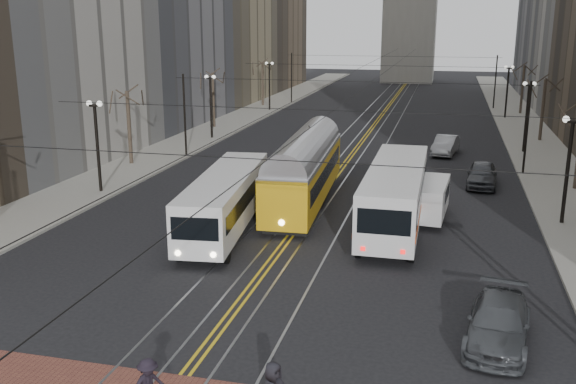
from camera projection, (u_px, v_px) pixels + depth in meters
The scene contains 15 objects.
ground at pixel (197, 360), 20.72m from camera, with size 260.00×260.00×0.00m, color black.
sidewalk_left at pixel (224, 126), 66.39m from camera, with size 5.00×140.00×0.15m, color gray.
sidewalk_right at pixel (530, 138), 59.39m from camera, with size 5.00×140.00×0.15m, color gray.
streetcar_rails at pixel (368, 133), 62.91m from camera, with size 4.80×130.00×0.02m, color gray.
centre_lines at pixel (368, 133), 62.91m from camera, with size 0.42×130.00×0.01m, color gold.
lamp_posts at pixel (342, 131), 46.95m from camera, with size 27.60×57.20×5.60m.
street_trees at pixel (355, 118), 53.05m from camera, with size 31.68×53.28×5.60m.
trolley_wires at pixel (355, 107), 52.41m from camera, with size 25.96×120.00×6.60m.
transit_bus at pixel (226, 203), 33.25m from camera, with size 2.46×11.82×2.95m, color white.
streetcar at pixel (305, 176), 38.33m from camera, with size 2.60×14.00×3.30m, color gold.
rear_bus at pixel (395, 197), 33.73m from camera, with size 2.72×12.53×3.27m, color silver.
cargo_van at pixel (429, 201), 35.14m from camera, with size 1.85×4.80×2.12m, color silver.
sedan_grey at pixel (482, 174), 42.34m from camera, with size 1.89×4.69×1.60m, color #414449.
sedan_silver at pixel (445, 145), 52.43m from camera, with size 1.62×4.64×1.53m, color #ACAFB4.
sedan_parked at pixel (498, 323), 21.68m from camera, with size 2.00×4.93×1.43m, color #44484C.
Camera 1 is at (7.37, -17.35, 10.59)m, focal length 40.00 mm.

